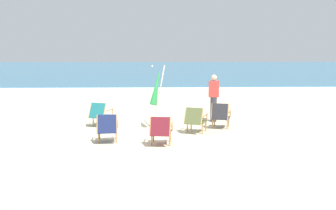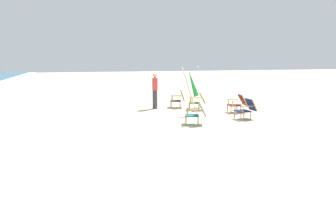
# 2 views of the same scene
# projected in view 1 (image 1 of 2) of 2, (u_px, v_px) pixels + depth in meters

# --- Properties ---
(ground_plane) EXTENTS (80.00, 80.00, 0.00)m
(ground_plane) POSITION_uv_depth(u_px,v_px,m) (126.00, 132.00, 11.95)
(ground_plane) COLOR beige
(sea) EXTENTS (80.00, 40.00, 0.10)m
(sea) POSITION_uv_depth(u_px,v_px,m) (147.00, 69.00, 44.19)
(sea) COLOR teal
(sea) RESTS_ON ground
(surf_band) EXTENTS (80.00, 1.10, 0.06)m
(surf_band) POSITION_uv_depth(u_px,v_px,m) (140.00, 88.00, 24.12)
(surf_band) COLOR white
(surf_band) RESTS_ON ground
(beach_chair_back_right) EXTENTS (0.65, 0.82, 0.78)m
(beach_chair_back_right) POSITION_uv_depth(u_px,v_px,m) (161.00, 130.00, 10.31)
(beach_chair_back_right) COLOR maroon
(beach_chair_back_right) RESTS_ON ground
(beach_chair_far_center) EXTENTS (0.64, 0.80, 0.79)m
(beach_chair_far_center) POSITION_uv_depth(u_px,v_px,m) (107.00, 127.00, 10.61)
(beach_chair_far_center) COLOR #19234C
(beach_chair_far_center) RESTS_ON ground
(beach_chair_mid_center) EXTENTS (0.74, 0.81, 0.82)m
(beach_chair_mid_center) POSITION_uv_depth(u_px,v_px,m) (220.00, 115.00, 12.45)
(beach_chair_mid_center) COLOR #28282D
(beach_chair_mid_center) RESTS_ON ground
(beach_chair_front_left) EXTENTS (0.78, 0.89, 0.79)m
(beach_chair_front_left) POSITION_uv_depth(u_px,v_px,m) (100.00, 114.00, 12.76)
(beach_chair_front_left) COLOR #196066
(beach_chair_front_left) RESTS_ON ground
(beach_chair_back_left) EXTENTS (0.80, 0.90, 0.79)m
(beach_chair_back_left) POSITION_uv_depth(u_px,v_px,m) (195.00, 119.00, 11.78)
(beach_chair_back_left) COLOR #515B33
(beach_chair_back_left) RESTS_ON ground
(umbrella_furled_green) EXTENTS (0.56, 0.70, 2.02)m
(umbrella_furled_green) POSITION_uv_depth(u_px,v_px,m) (157.00, 87.00, 12.26)
(umbrella_furled_green) COLOR #B7B2A8
(umbrella_furled_green) RESTS_ON ground
(person_near_chairs) EXTENTS (0.35, 0.22, 1.63)m
(person_near_chairs) POSITION_uv_depth(u_px,v_px,m) (214.00, 98.00, 13.53)
(person_near_chairs) COLOR #383842
(person_near_chairs) RESTS_ON ground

